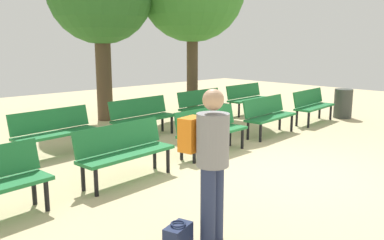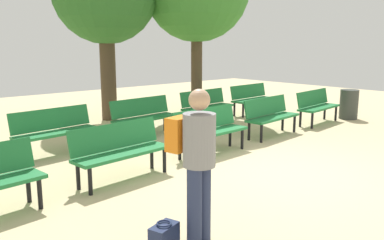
# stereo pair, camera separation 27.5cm
# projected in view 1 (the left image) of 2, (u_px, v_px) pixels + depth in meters

# --- Properties ---
(ground_plane) EXTENTS (25.49, 25.49, 0.00)m
(ground_plane) POSITION_uv_depth(u_px,v_px,m) (283.00, 170.00, 6.69)
(ground_plane) COLOR #CCB789
(bench_r0_c1) EXTENTS (1.63, 0.61, 0.87)m
(bench_r0_c1) POSITION_uv_depth(u_px,v_px,m) (125.00, 149.00, 6.13)
(bench_r0_c1) COLOR #1E7238
(bench_r0_c1) RESTS_ON ground_plane
(bench_r0_c2) EXTENTS (1.62, 0.55, 0.87)m
(bench_r0_c2) POSITION_uv_depth(u_px,v_px,m) (211.00, 128.00, 7.64)
(bench_r0_c2) COLOR #1E7238
(bench_r0_c2) RESTS_ON ground_plane
(bench_r0_c3) EXTENTS (1.64, 0.62, 0.87)m
(bench_r0_c3) POSITION_uv_depth(u_px,v_px,m) (268.00, 114.00, 9.17)
(bench_r0_c3) COLOR #1E7238
(bench_r0_c3) RESTS_ON ground_plane
(bench_r0_c4) EXTENTS (1.64, 0.63, 0.87)m
(bench_r0_c4) POSITION_uv_depth(u_px,v_px,m) (312.00, 104.00, 10.63)
(bench_r0_c4) COLOR #1E7238
(bench_r0_c4) RESTS_ON ground_plane
(bench_r1_c1) EXTENTS (1.64, 0.63, 0.87)m
(bench_r1_c1) POSITION_uv_depth(u_px,v_px,m) (54.00, 130.00, 7.48)
(bench_r1_c1) COLOR #1E7238
(bench_r1_c1) RESTS_ON ground_plane
(bench_r1_c2) EXTENTS (1.63, 0.60, 0.87)m
(bench_r1_c2) POSITION_uv_depth(u_px,v_px,m) (142.00, 115.00, 8.99)
(bench_r1_c2) COLOR #1E7238
(bench_r1_c2) RESTS_ON ground_plane
(bench_r1_c3) EXTENTS (1.63, 0.59, 0.87)m
(bench_r1_c3) POSITION_uv_depth(u_px,v_px,m) (203.00, 104.00, 10.59)
(bench_r1_c3) COLOR #1E7238
(bench_r1_c3) RESTS_ON ground_plane
(bench_r1_c4) EXTENTS (1.62, 0.57, 0.87)m
(bench_r1_c4) POSITION_uv_depth(u_px,v_px,m) (247.00, 97.00, 12.05)
(bench_r1_c4) COLOR #1E7238
(bench_r1_c4) RESTS_ON ground_plane
(visitor_with_backpack) EXTENTS (0.41, 0.57, 1.65)m
(visitor_with_backpack) POSITION_uv_depth(u_px,v_px,m) (210.00, 157.00, 4.12)
(visitor_with_backpack) COLOR navy
(visitor_with_backpack) RESTS_ON ground_plane
(handbag) EXTENTS (0.36, 0.26, 0.29)m
(handbag) POSITION_uv_depth(u_px,v_px,m) (178.00, 237.00, 4.11)
(handbag) COLOR #192347
(handbag) RESTS_ON ground_plane
(trash_bin) EXTENTS (0.50, 0.50, 0.82)m
(trash_bin) POSITION_uv_depth(u_px,v_px,m) (343.00, 103.00, 11.35)
(trash_bin) COLOR #383D38
(trash_bin) RESTS_ON ground_plane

